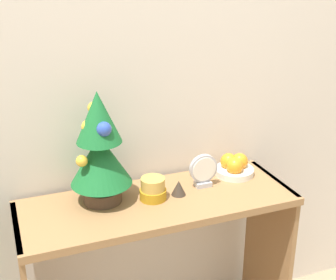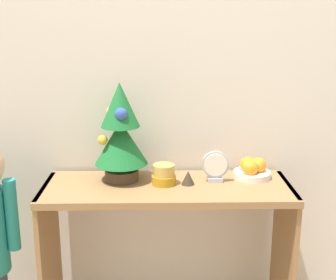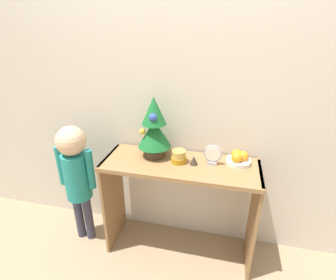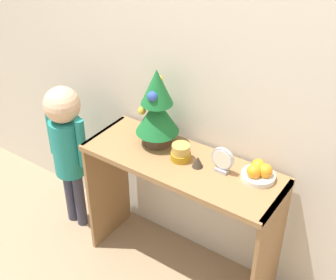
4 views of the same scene
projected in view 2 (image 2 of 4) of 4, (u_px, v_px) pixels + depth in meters
The scene contains 7 objects.
back_wall at pixel (166, 69), 2.12m from camera, with size 7.00×0.05×2.50m, color beige.
console_table at pixel (167, 226), 2.06m from camera, with size 1.07×0.39×0.78m.
mini_tree at pixel (120, 132), 2.02m from camera, with size 0.23×0.23×0.44m.
fruit_bowl at pixel (252, 169), 2.10m from camera, with size 0.17×0.17×0.09m.
singing_bowl at pixel (164, 175), 2.02m from camera, with size 0.10×0.10×0.09m.
desk_clock at pixel (215, 167), 2.04m from camera, with size 0.12×0.04×0.14m.
figurine at pixel (188, 178), 2.02m from camera, with size 0.06×0.06×0.06m.
Camera 2 is at (-0.03, -1.70, 1.49)m, focal length 50.00 mm.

